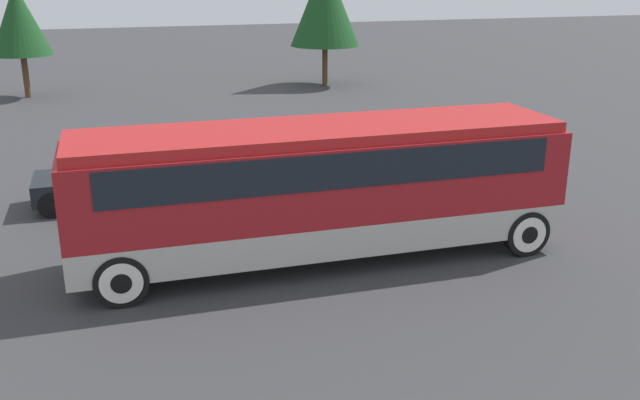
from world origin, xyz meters
name	(u,v)px	position (x,y,z in m)	size (l,w,h in m)	color
ground_plane	(320,257)	(0.00, 0.00, 0.00)	(120.00, 120.00, 0.00)	#38383A
tour_bus	(324,179)	(0.10, 0.00, 1.75)	(10.31, 2.59, 2.91)	#B7B2A8
parked_car_near	(399,146)	(4.30, 5.93, 0.73)	(4.74, 1.79, 1.46)	silver
parked_car_mid	(123,178)	(-3.91, 5.13, 0.65)	(4.59, 1.80, 1.29)	black
tree_left	(325,3)	(6.78, 21.78, 4.13)	(3.53, 3.53, 6.27)	brown
tree_center	(19,20)	(-7.71, 22.38, 3.56)	(2.74, 2.74, 5.18)	brown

